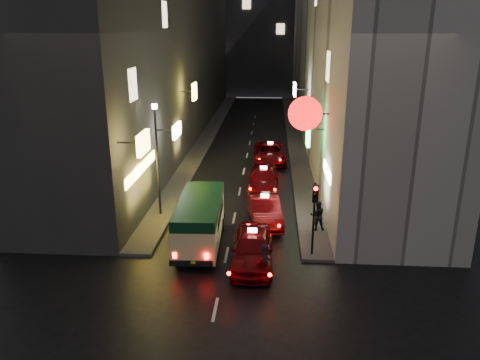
% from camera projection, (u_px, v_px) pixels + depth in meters
% --- Properties ---
extents(building_left, '(7.39, 52.00, 18.00)m').
position_uv_depth(building_left, '(167.00, 41.00, 43.95)').
color(building_left, '#353330').
rests_on(building_left, ground).
extents(building_right, '(8.16, 52.00, 18.00)m').
position_uv_depth(building_right, '(339.00, 41.00, 42.91)').
color(building_right, '#B9B2AA').
rests_on(building_right, ground).
extents(building_far, '(30.00, 10.00, 22.00)m').
position_uv_depth(building_far, '(261.00, 22.00, 73.16)').
color(building_far, '#36353B').
rests_on(building_far, ground).
extents(sidewalk_left, '(1.50, 52.00, 0.15)m').
position_uv_depth(sidewalk_left, '(209.00, 134.00, 46.49)').
color(sidewalk_left, '#494744').
rests_on(sidewalk_left, ground).
extents(sidewalk_right, '(1.50, 52.00, 0.15)m').
position_uv_depth(sidewalk_right, '(294.00, 136.00, 45.94)').
color(sidewalk_right, '#494744').
rests_on(sidewalk_right, ground).
extents(minibus, '(2.15, 5.65, 2.40)m').
position_uv_depth(minibus, '(200.00, 217.00, 22.56)').
color(minibus, '#F5ED99').
rests_on(minibus, ground).
extents(taxi_near, '(2.42, 5.79, 2.00)m').
position_uv_depth(taxi_near, '(252.00, 245.00, 20.94)').
color(taxi_near, '#620408').
rests_on(taxi_near, ground).
extents(taxi_second, '(2.93, 5.63, 1.88)m').
position_uv_depth(taxi_second, '(265.00, 208.00, 25.48)').
color(taxi_second, '#620408').
rests_on(taxi_second, ground).
extents(taxi_third, '(2.23, 5.32, 1.85)m').
position_uv_depth(taxi_third, '(263.00, 178.00, 30.66)').
color(taxi_third, '#620408').
rests_on(taxi_third, ground).
extents(taxi_far, '(2.47, 5.53, 1.90)m').
position_uv_depth(taxi_far, '(270.00, 151.00, 37.00)').
color(taxi_far, '#620408').
rests_on(taxi_far, ground).
extents(pedestrian_crossing, '(0.59, 0.72, 1.89)m').
position_uv_depth(pedestrian_crossing, '(265.00, 260.00, 19.58)').
color(pedestrian_crossing, black).
rests_on(pedestrian_crossing, ground).
extents(pedestrian_sidewalk, '(0.70, 0.47, 1.79)m').
position_uv_depth(pedestrian_sidewalk, '(318.00, 213.00, 24.21)').
color(pedestrian_sidewalk, black).
rests_on(pedestrian_sidewalk, sidewalk_right).
extents(traffic_light, '(0.26, 0.43, 3.50)m').
position_uv_depth(traffic_light, '(315.00, 204.00, 20.93)').
color(traffic_light, black).
rests_on(traffic_light, sidewalk_right).
extents(lamp_post, '(0.28, 0.28, 6.22)m').
position_uv_depth(lamp_post, '(157.00, 153.00, 25.44)').
color(lamp_post, black).
rests_on(lamp_post, sidewalk_left).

